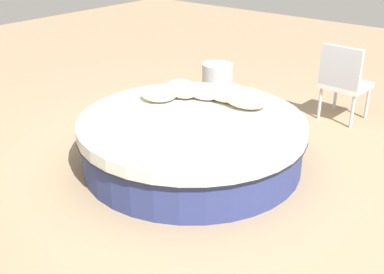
{
  "coord_description": "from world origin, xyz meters",
  "views": [
    {
      "loc": [
        -2.86,
        3.51,
        2.39
      ],
      "look_at": [
        0.0,
        0.0,
        0.31
      ],
      "focal_mm": 45.3,
      "sensor_mm": 36.0,
      "label": 1
    }
  ],
  "objects": [
    {
      "name": "round_bed",
      "position": [
        0.0,
        0.0,
        0.27
      ],
      "size": [
        2.33,
        2.33,
        0.52
      ],
      "color": "navy",
      "rests_on": "ground_plane"
    },
    {
      "name": "patio_chair",
      "position": [
        -0.7,
        -2.1,
        0.56
      ],
      "size": [
        0.55,
        0.53,
        0.98
      ],
      "rotation": [
        0.0,
        0.0,
        3.08
      ],
      "color": "#B7B7BC",
      "rests_on": "ground_plane"
    },
    {
      "name": "throw_pillow_3",
      "position": [
        0.48,
        -0.41,
        0.62
      ],
      "size": [
        0.42,
        0.29,
        0.2
      ],
      "primitive_type": "ellipsoid",
      "color": "beige",
      "rests_on": "round_bed"
    },
    {
      "name": "ground_plane",
      "position": [
        0.0,
        0.0,
        0.0
      ],
      "size": [
        16.0,
        16.0,
        0.0
      ],
      "primitive_type": "plane",
      "color": "#9E8466"
    },
    {
      "name": "throw_pillow_1",
      "position": [
        0.02,
        -0.64,
        0.62
      ],
      "size": [
        0.49,
        0.38,
        0.2
      ],
      "primitive_type": "ellipsoid",
      "color": "beige",
      "rests_on": "round_bed"
    },
    {
      "name": "side_table",
      "position": [
        1.0,
        -1.79,
        0.25
      ],
      "size": [
        0.43,
        0.43,
        0.51
      ],
      "primitive_type": "cylinder",
      "color": "#B7B7BC",
      "rests_on": "ground_plane"
    },
    {
      "name": "throw_pillow_4",
      "position": [
        0.63,
        -0.19,
        0.59
      ],
      "size": [
        0.41,
        0.39,
        0.14
      ],
      "primitive_type": "ellipsoid",
      "color": "beige",
      "rests_on": "round_bed"
    },
    {
      "name": "throw_pillow_2",
      "position": [
        0.26,
        -0.54,
        0.6
      ],
      "size": [
        0.4,
        0.29,
        0.16
      ],
      "primitive_type": "ellipsoid",
      "color": "white",
      "rests_on": "round_bed"
    },
    {
      "name": "throw_pillow_0",
      "position": [
        -0.24,
        -0.61,
        0.62
      ],
      "size": [
        0.52,
        0.38,
        0.21
      ],
      "primitive_type": "ellipsoid",
      "color": "beige",
      "rests_on": "round_bed"
    }
  ]
}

